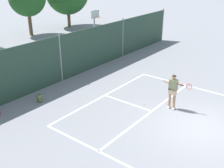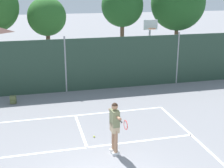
{
  "view_description": "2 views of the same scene",
  "coord_description": "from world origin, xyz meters",
  "px_view_note": "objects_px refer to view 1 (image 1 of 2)",
  "views": [
    {
      "loc": [
        -10.78,
        -3.4,
        6.72
      ],
      "look_at": [
        -0.72,
        4.43,
        1.22
      ],
      "focal_mm": 44.25,
      "sensor_mm": 36.0,
      "label": 1
    },
    {
      "loc": [
        -1.62,
        -7.64,
        5.53
      ],
      "look_at": [
        1.76,
        5.81,
        1.25
      ],
      "focal_mm": 51.02,
      "sensor_mm": 36.0,
      "label": 2
    }
  ],
  "objects_px": {
    "basketball_hoop": "(95,26)",
    "tennis_ball": "(144,104)",
    "tennis_player": "(173,89)",
    "backpack_olive": "(40,98)"
  },
  "relations": [
    {
      "from": "basketball_hoop",
      "to": "backpack_olive",
      "type": "relative_size",
      "value": 7.67
    },
    {
      "from": "basketball_hoop",
      "to": "tennis_player",
      "type": "bearing_deg",
      "value": -116.89
    },
    {
      "from": "basketball_hoop",
      "to": "tennis_ball",
      "type": "distance_m",
      "value": 9.6
    },
    {
      "from": "basketball_hoop",
      "to": "tennis_ball",
      "type": "xyz_separation_m",
      "value": [
        -5.11,
        -7.8,
        -2.28
      ]
    },
    {
      "from": "tennis_ball",
      "to": "backpack_olive",
      "type": "xyz_separation_m",
      "value": [
        -3.15,
        4.54,
        0.16
      ]
    },
    {
      "from": "backpack_olive",
      "to": "tennis_player",
      "type": "bearing_deg",
      "value": -58.54
    },
    {
      "from": "basketball_hoop",
      "to": "tennis_ball",
      "type": "relative_size",
      "value": 53.79
    },
    {
      "from": "basketball_hoop",
      "to": "tennis_player",
      "type": "height_order",
      "value": "basketball_hoop"
    },
    {
      "from": "basketball_hoop",
      "to": "backpack_olive",
      "type": "xyz_separation_m",
      "value": [
        -8.26,
        -3.26,
        -2.12
      ]
    },
    {
      "from": "basketball_hoop",
      "to": "tennis_player",
      "type": "distance_m",
      "value": 10.34
    }
  ]
}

